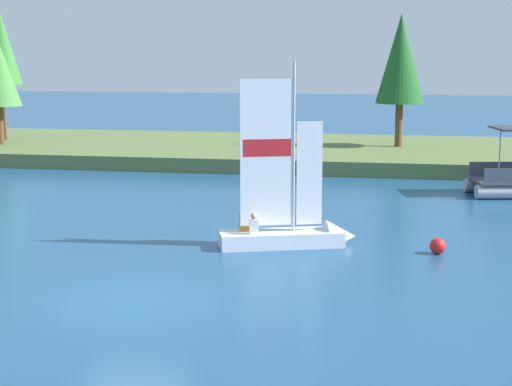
{
  "coord_description": "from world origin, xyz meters",
  "views": [
    {
      "loc": [
        6.63,
        -19.27,
        6.14
      ],
      "look_at": [
        1.32,
        9.41,
        1.2
      ],
      "focal_mm": 59.59,
      "sensor_mm": 36.0,
      "label": 1
    }
  ],
  "objects_px": {
    "wooden_dock": "(508,182)",
    "channel_buoy": "(438,246)",
    "sailboat": "(298,230)",
    "shoreline_tree_midleft": "(1,48)",
    "shoreline_tree_midright": "(401,59)"
  },
  "relations": [
    {
      "from": "shoreline_tree_midleft",
      "to": "sailboat",
      "type": "bearing_deg",
      "value": -45.87
    },
    {
      "from": "wooden_dock",
      "to": "channel_buoy",
      "type": "height_order",
      "value": "channel_buoy"
    },
    {
      "from": "sailboat",
      "to": "channel_buoy",
      "type": "xyz_separation_m",
      "value": [
        4.32,
        -0.34,
        -0.26
      ]
    },
    {
      "from": "shoreline_tree_midright",
      "to": "sailboat",
      "type": "height_order",
      "value": "shoreline_tree_midright"
    },
    {
      "from": "shoreline_tree_midright",
      "to": "wooden_dock",
      "type": "distance_m",
      "value": 11.6
    },
    {
      "from": "sailboat",
      "to": "channel_buoy",
      "type": "height_order",
      "value": "sailboat"
    },
    {
      "from": "shoreline_tree_midleft",
      "to": "wooden_dock",
      "type": "height_order",
      "value": "shoreline_tree_midleft"
    },
    {
      "from": "sailboat",
      "to": "wooden_dock",
      "type": "bearing_deg",
      "value": 40.65
    },
    {
      "from": "channel_buoy",
      "to": "sailboat",
      "type": "bearing_deg",
      "value": 175.46
    },
    {
      "from": "wooden_dock",
      "to": "sailboat",
      "type": "relative_size",
      "value": 0.68
    },
    {
      "from": "wooden_dock",
      "to": "sailboat",
      "type": "height_order",
      "value": "sailboat"
    },
    {
      "from": "shoreline_tree_midleft",
      "to": "shoreline_tree_midright",
      "type": "xyz_separation_m",
      "value": [
        23.41,
        0.85,
        -0.63
      ]
    },
    {
      "from": "sailboat",
      "to": "channel_buoy",
      "type": "distance_m",
      "value": 4.34
    },
    {
      "from": "shoreline_tree_midright",
      "to": "channel_buoy",
      "type": "distance_m",
      "value": 23.25
    },
    {
      "from": "sailboat",
      "to": "shoreline_tree_midleft",
      "type": "bearing_deg",
      "value": 115.11
    }
  ]
}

